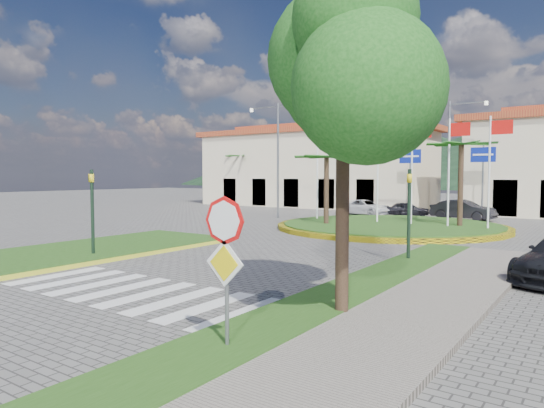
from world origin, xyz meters
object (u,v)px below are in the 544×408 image
Objects in this scene: deciduous_tree at (344,68)px; car_dark_b at (463,210)px; roundabout_island at (390,226)px; car_dark_a at (407,209)px; white_van at (365,207)px; stop_sign at (225,248)px.

deciduous_tree reaches higher than car_dark_b.
roundabout_island is 4.08× the size of car_dark_a.
car_dark_b is (-3.50, 25.00, -4.50)m from deciduous_tree.
white_van is 7.16m from car_dark_b.
deciduous_tree is 25.64m from car_dark_b.
stop_sign is 0.39× the size of deciduous_tree.
stop_sign is 4.59m from deciduous_tree.
deciduous_tree is (5.50, -17.00, 5.00)m from roundabout_island.
car_dark_a is (-7.05, 29.00, -1.26)m from stop_sign.
car_dark_a is at bearing 103.66° from stop_sign.
stop_sign is at bearing -166.05° from car_dark_b.
stop_sign reaches higher than car_dark_b.
deciduous_tree reaches higher than white_van.
white_van is at bearing 81.26° from car_dark_a.
roundabout_island is 3.08× the size of car_dark_b.
roundabout_island is 9.61m from white_van.
car_dark_b is (-2.90, 28.04, -1.11)m from stop_sign.
roundabout_island is at bearing 103.73° from stop_sign.
car_dark_a is (-2.15, 8.97, 0.36)m from roundabout_island.
deciduous_tree is at bearing -146.73° from white_van.
stop_sign is at bearing -101.18° from deciduous_tree.
white_van is at bearing 97.32° from car_dark_b.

